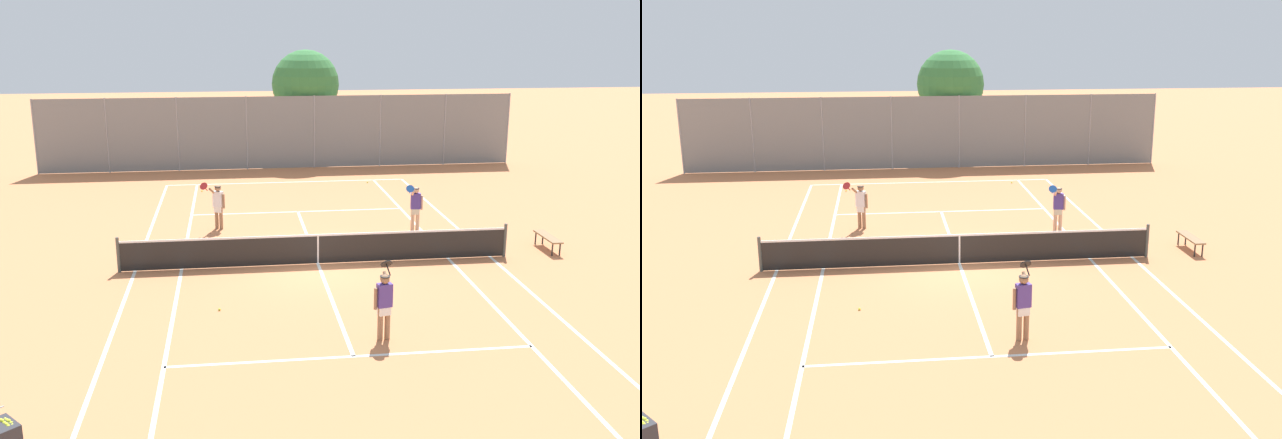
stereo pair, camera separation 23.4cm
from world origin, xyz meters
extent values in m
plane|color=#CC7A4C|center=(0.00, 0.00, 0.00)|extent=(120.00, 120.00, 0.00)
cube|color=silver|center=(0.00, 11.90, 0.00)|extent=(11.00, 0.10, 0.01)
cube|color=silver|center=(-5.50, 0.00, 0.00)|extent=(0.10, 23.80, 0.01)
cube|color=silver|center=(5.50, 0.00, 0.00)|extent=(0.10, 23.80, 0.01)
cube|color=silver|center=(-4.13, 0.00, 0.00)|extent=(0.10, 23.80, 0.01)
cube|color=silver|center=(4.13, 0.00, 0.00)|extent=(0.10, 23.80, 0.01)
cube|color=silver|center=(0.00, -6.40, 0.00)|extent=(8.26, 0.10, 0.01)
cube|color=silver|center=(0.00, 6.40, 0.00)|extent=(8.26, 0.10, 0.01)
cube|color=silver|center=(0.00, 0.00, 0.00)|extent=(0.10, 12.80, 0.01)
cylinder|color=#474C47|center=(-5.95, 0.00, 0.53)|extent=(0.10, 0.10, 1.07)
cylinder|color=#474C47|center=(5.95, 0.00, 0.53)|extent=(0.10, 0.10, 1.07)
cube|color=black|center=(0.00, 0.00, 0.46)|extent=(11.90, 0.02, 0.89)
cube|color=white|center=(0.00, 0.00, 0.92)|extent=(11.90, 0.03, 0.06)
cube|color=white|center=(0.00, 0.00, 0.44)|extent=(0.05, 0.03, 0.89)
sphere|color=#D1DB33|center=(-6.34, -9.66, 0.84)|extent=(0.07, 0.07, 0.07)
sphere|color=#D1DB33|center=(-6.29, -9.71, 0.85)|extent=(0.07, 0.07, 0.07)
sphere|color=#D1DB33|center=(-6.24, -9.75, 0.83)|extent=(0.07, 0.07, 0.07)
sphere|color=#D1DB33|center=(-6.21, -9.81, 0.82)|extent=(0.07, 0.07, 0.07)
sphere|color=#D1DB33|center=(-6.30, -9.80, 0.84)|extent=(0.07, 0.07, 0.07)
sphere|color=#D1DB33|center=(-6.26, -9.85, 0.83)|extent=(0.07, 0.07, 0.07)
cylinder|color=#936B4C|center=(0.76, -5.62, 0.41)|extent=(0.13, 0.13, 0.82)
cylinder|color=#936B4C|center=(0.93, -5.58, 0.41)|extent=(0.13, 0.13, 0.82)
cube|color=white|center=(0.84, -5.60, 0.74)|extent=(0.31, 0.23, 0.24)
cube|color=#4C388C|center=(0.84, -5.60, 1.10)|extent=(0.37, 0.26, 0.56)
sphere|color=#936B4C|center=(0.84, -5.60, 1.49)|extent=(0.22, 0.22, 0.22)
cylinder|color=black|center=(0.84, -5.60, 1.56)|extent=(0.23, 0.23, 0.02)
cylinder|color=#936B4C|center=(0.63, -5.64, 1.04)|extent=(0.08, 0.08, 0.52)
cylinder|color=#936B4C|center=(0.94, -5.44, 1.39)|extent=(0.17, 0.46, 0.35)
cylinder|color=black|center=(1.02, -5.16, 1.55)|extent=(0.08, 0.25, 0.22)
cylinder|color=black|center=(1.00, -5.04, 1.66)|extent=(0.31, 0.25, 0.23)
cylinder|color=#936B4C|center=(-2.97, 4.30, 0.41)|extent=(0.13, 0.13, 0.82)
cylinder|color=#936B4C|center=(-3.13, 4.39, 0.41)|extent=(0.13, 0.13, 0.82)
cube|color=white|center=(-3.05, 4.35, 0.74)|extent=(0.33, 0.29, 0.24)
cube|color=white|center=(-3.05, 4.35, 1.10)|extent=(0.39, 0.34, 0.56)
sphere|color=#936B4C|center=(-3.05, 4.35, 1.49)|extent=(0.22, 0.22, 0.22)
cylinder|color=black|center=(-3.05, 4.35, 1.56)|extent=(0.23, 0.23, 0.02)
cylinder|color=#936B4C|center=(-2.86, 4.24, 1.04)|extent=(0.08, 0.08, 0.52)
cylinder|color=#936B4C|center=(-3.23, 4.28, 1.39)|extent=(0.29, 0.44, 0.35)
cylinder|color=maroon|center=(-3.47, 4.12, 1.55)|extent=(0.15, 0.24, 0.22)
cylinder|color=maroon|center=(-3.53, 4.01, 1.66)|extent=(0.34, 0.31, 0.23)
cylinder|color=#D8A884|center=(3.96, 3.16, 0.41)|extent=(0.13, 0.13, 0.82)
cylinder|color=#D8A884|center=(3.78, 3.19, 0.41)|extent=(0.13, 0.13, 0.82)
cube|color=beige|center=(3.87, 3.17, 0.74)|extent=(0.30, 0.22, 0.24)
cube|color=#4C388C|center=(3.87, 3.17, 1.10)|extent=(0.37, 0.25, 0.56)
sphere|color=#D8A884|center=(3.87, 3.17, 1.49)|extent=(0.22, 0.22, 0.22)
cylinder|color=black|center=(3.87, 3.17, 1.56)|extent=(0.23, 0.23, 0.02)
cylinder|color=#D8A884|center=(4.09, 3.14, 1.04)|extent=(0.08, 0.08, 0.52)
cylinder|color=#D8A884|center=(3.72, 3.05, 1.39)|extent=(0.15, 0.46, 0.35)
cylinder|color=#1E4C99|center=(3.55, 2.82, 1.55)|extent=(0.07, 0.25, 0.22)
cylinder|color=#1E4C99|center=(3.53, 2.70, 1.66)|extent=(0.31, 0.24, 0.23)
sphere|color=#D1DB33|center=(-3.86, 10.42, 0.03)|extent=(0.07, 0.07, 0.07)
sphere|color=#D1DB33|center=(0.50, 1.55, 0.03)|extent=(0.07, 0.07, 0.07)
sphere|color=#D1DB33|center=(3.72, 11.26, 0.03)|extent=(0.07, 0.07, 0.07)
sphere|color=#D1DB33|center=(-2.97, -3.37, 0.03)|extent=(0.07, 0.07, 0.07)
sphere|color=#D1DB33|center=(3.72, 0.80, 0.03)|extent=(0.07, 0.07, 0.07)
cube|color=olive|center=(7.61, 0.49, 0.44)|extent=(0.36, 1.50, 0.05)
cylinder|color=#262626|center=(7.48, -0.15, 0.21)|extent=(0.05, 0.05, 0.41)
cylinder|color=#262626|center=(7.48, 1.12, 0.21)|extent=(0.05, 0.05, 0.41)
cylinder|color=#262626|center=(7.74, -0.15, 0.21)|extent=(0.05, 0.05, 0.41)
cylinder|color=#262626|center=(7.74, 1.12, 0.21)|extent=(0.05, 0.05, 0.41)
cylinder|color=gray|center=(-11.99, 15.32, 1.84)|extent=(0.08, 0.08, 3.68)
cylinder|color=gray|center=(-8.56, 15.32, 1.84)|extent=(0.08, 0.08, 3.68)
cylinder|color=gray|center=(-5.14, 15.32, 1.84)|extent=(0.08, 0.08, 3.68)
cylinder|color=gray|center=(-1.71, 15.32, 1.84)|extent=(0.08, 0.08, 3.68)
cylinder|color=gray|center=(1.71, 15.32, 1.84)|extent=(0.08, 0.08, 3.68)
cylinder|color=gray|center=(5.14, 15.32, 1.84)|extent=(0.08, 0.08, 3.68)
cylinder|color=gray|center=(8.56, 15.32, 1.84)|extent=(0.08, 0.08, 3.68)
cylinder|color=gray|center=(11.99, 15.32, 1.84)|extent=(0.08, 0.08, 3.68)
cube|color=slate|center=(0.00, 15.32, 1.84)|extent=(23.97, 0.02, 3.64)
cylinder|color=brown|center=(1.48, 17.26, 1.43)|extent=(0.26, 0.26, 2.86)
sphere|color=#387A3D|center=(1.48, 17.26, 4.10)|extent=(3.55, 3.55, 3.55)
sphere|color=#387A3D|center=(1.92, 17.49, 3.66)|extent=(2.21, 2.21, 2.21)
camera|label=1|loc=(-2.56, -20.60, 7.08)|focal=40.00mm
camera|label=2|loc=(-2.32, -20.62, 7.08)|focal=40.00mm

